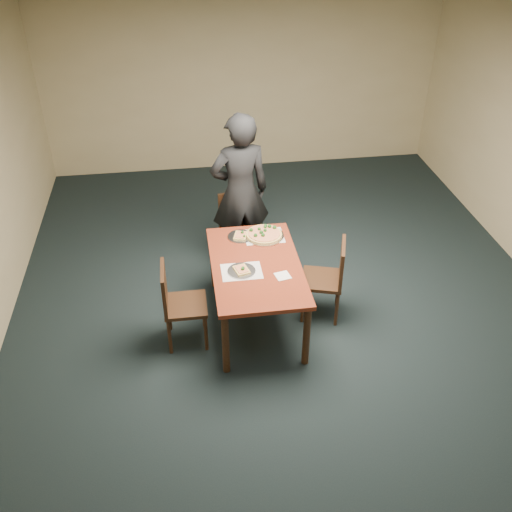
{
  "coord_description": "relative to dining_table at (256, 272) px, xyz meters",
  "views": [
    {
      "loc": [
        -1.03,
        -4.54,
        4.07
      ],
      "look_at": [
        -0.35,
        0.11,
        0.85
      ],
      "focal_mm": 40.0,
      "sensor_mm": 36.0,
      "label": 1
    }
  ],
  "objects": [
    {
      "name": "napkin",
      "position": [
        0.23,
        -0.24,
        0.09
      ],
      "size": [
        0.17,
        0.17,
        0.01
      ],
      "primitive_type": "cube",
      "rotation": [
        0.0,
        0.0,
        0.21
      ],
      "color": "white",
      "rests_on": "dining_table"
    },
    {
      "name": "slice_plate_far",
      "position": [
        -0.09,
        0.53,
        0.1
      ],
      "size": [
        0.28,
        0.28,
        0.06
      ],
      "color": "silver",
      "rests_on": "dining_table"
    },
    {
      "name": "chair_far",
      "position": [
        -0.04,
        1.17,
        -0.14
      ],
      "size": [
        0.51,
        0.51,
        0.91
      ],
      "rotation": [
        0.0,
        0.0,
        0.23
      ],
      "color": "black",
      "rests_on": "ground"
    },
    {
      "name": "chair_right",
      "position": [
        0.79,
        0.01,
        -0.14
      ],
      "size": [
        0.52,
        0.52,
        0.91
      ],
      "rotation": [
        0.0,
        0.0,
        -1.87
      ],
      "color": "black",
      "rests_on": "ground"
    },
    {
      "name": "slice_plate_near",
      "position": [
        -0.16,
        -0.1,
        0.11
      ],
      "size": [
        0.28,
        0.28,
        0.06
      ],
      "color": "silver",
      "rests_on": "dining_table"
    },
    {
      "name": "chair_left",
      "position": [
        -0.82,
        -0.18,
        -0.14
      ],
      "size": [
        0.42,
        0.42,
        0.91
      ],
      "rotation": [
        0.0,
        0.0,
        1.57
      ],
      "color": "black",
      "rests_on": "ground"
    },
    {
      "name": "placemat_near",
      "position": [
        -0.16,
        -0.1,
        0.09
      ],
      "size": [
        0.4,
        0.3,
        0.0
      ],
      "primitive_type": "cube",
      "color": "white",
      "rests_on": "dining_table"
    },
    {
      "name": "pizza_pan",
      "position": [
        0.16,
        0.51,
        0.12
      ],
      "size": [
        0.43,
        0.43,
        0.07
      ],
      "color": "silver",
      "rests_on": "dining_table"
    },
    {
      "name": "diner",
      "position": [
        -0.02,
        1.17,
        0.3
      ],
      "size": [
        0.75,
        0.55,
        1.91
      ],
      "primitive_type": "imported",
      "rotation": [
        0.0,
        0.0,
        3.28
      ],
      "color": "black",
      "rests_on": "ground"
    },
    {
      "name": "ground",
      "position": [
        0.35,
        -0.11,
        -0.66
      ],
      "size": [
        8.0,
        8.0,
        0.0
      ],
      "primitive_type": "plane",
      "color": "black",
      "rests_on": "ground"
    },
    {
      "name": "placemat_main",
      "position": [
        0.16,
        0.51,
        0.09
      ],
      "size": [
        0.42,
        0.32,
        0.0
      ],
      "primitive_type": "cube",
      "color": "white",
      "rests_on": "dining_table"
    },
    {
      "name": "dining_table",
      "position": [
        0.0,
        0.0,
        0.0
      ],
      "size": [
        0.9,
        1.5,
        0.75
      ],
      "color": "#602113",
      "rests_on": "ground"
    },
    {
      "name": "room_shell",
      "position": [
        0.35,
        -0.11,
        1.08
      ],
      "size": [
        8.0,
        8.0,
        8.0
      ],
      "color": "#C1B286",
      "rests_on": "ground"
    }
  ]
}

